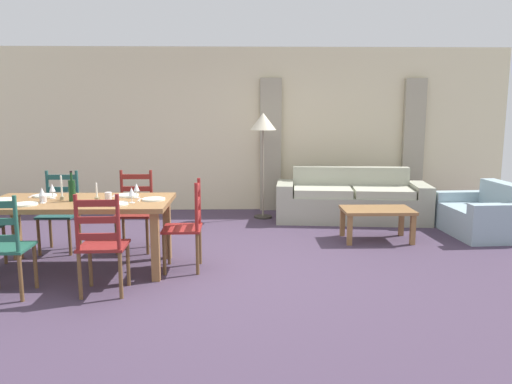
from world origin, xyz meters
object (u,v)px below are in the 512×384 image
at_px(wine_glass_far_left, 52,188).
at_px(couch, 351,201).
at_px(wine_bottle, 72,190).
at_px(coffee_cup_secondary, 43,198).
at_px(dining_chair_far_left, 60,212).
at_px(dining_chair_near_left, 3,246).
at_px(dining_chair_far_right, 135,211).
at_px(dining_chair_near_right, 102,244).
at_px(wine_glass_near_left, 42,192).
at_px(armchair_upholstered, 484,217).
at_px(coffee_cup_primary, 108,196).
at_px(wine_glass_near_right, 132,192).
at_px(wine_glass_far_right, 136,188).
at_px(coffee_table, 377,214).
at_px(standing_lamp, 263,128).
at_px(dining_table, 79,208).
at_px(dining_chair_head_east, 187,226).

height_order(wine_glass_far_left, couch, wine_glass_far_left).
height_order(wine_bottle, coffee_cup_secondary, wine_bottle).
bearing_deg(wine_glass_far_left, dining_chair_far_left, 104.86).
bearing_deg(dining_chair_near_left, dining_chair_far_right, 61.53).
xyz_separation_m(dining_chair_near_left, dining_chair_near_right, (0.87, 0.05, 0.00)).
distance_m(wine_glass_near_left, armchair_upholstered, 5.56).
bearing_deg(couch, wine_glass_far_left, -149.15).
distance_m(coffee_cup_secondary, armchair_upholstered, 5.55).
xyz_separation_m(coffee_cup_primary, coffee_cup_secondary, (-0.65, -0.05, 0.00)).
xyz_separation_m(wine_glass_near_right, wine_glass_far_right, (-0.01, 0.29, 0.00)).
xyz_separation_m(dining_chair_far_right, wine_glass_far_right, (0.16, -0.63, 0.38)).
height_order(dining_chair_far_left, wine_glass_near_left, dining_chair_far_left).
xyz_separation_m(coffee_cup_primary, coffee_table, (3.14, 1.15, -0.44)).
xyz_separation_m(coffee_cup_primary, standing_lamp, (1.71, 2.55, 0.62)).
distance_m(dining_table, coffee_cup_secondary, 0.37).
bearing_deg(dining_chair_near_right, armchair_upholstered, 24.86).
bearing_deg(coffee_table, dining_chair_near_left, -153.88).
relative_size(dining_chair_far_right, wine_glass_far_right, 5.96).
distance_m(coffee_cup_primary, standing_lamp, 3.13).
height_order(wine_glass_near_right, standing_lamp, standing_lamp).
bearing_deg(coffee_cup_primary, coffee_cup_secondary, -175.50).
xyz_separation_m(dining_table, dining_chair_head_east, (1.13, -0.02, -0.19)).
bearing_deg(wine_glass_far_right, wine_glass_near_left, -162.05).
height_order(coffee_cup_secondary, armchair_upholstered, coffee_cup_secondary).
distance_m(coffee_cup_primary, coffee_table, 3.37).
bearing_deg(wine_bottle, wine_glass_near_right, -10.31).
bearing_deg(dining_chair_near_right, dining_table, 120.31).
bearing_deg(couch, wine_glass_far_right, -141.99).
relative_size(dining_table, dining_chair_far_right, 1.98).
bearing_deg(coffee_table, dining_chair_head_east, -153.92).
bearing_deg(wine_glass_far_left, wine_glass_far_right, 1.01).
distance_m(wine_glass_near_left, standing_lamp, 3.59).
relative_size(wine_glass_near_left, wine_glass_far_left, 1.00).
relative_size(dining_chair_head_east, wine_glass_far_left, 5.96).
xyz_separation_m(dining_chair_head_east, armchair_upholstered, (3.87, 1.39, -0.23)).
bearing_deg(dining_chair_far_right, wine_glass_far_left, -138.46).
xyz_separation_m(dining_chair_head_east, standing_lamp, (0.90, 2.54, 0.93)).
relative_size(dining_chair_near_right, armchair_upholstered, 0.80).
distance_m(dining_chair_far_left, coffee_cup_primary, 1.15).
bearing_deg(armchair_upholstered, couch, 149.18).
height_order(coffee_cup_secondary, standing_lamp, standing_lamp).
height_order(coffee_cup_primary, coffee_cup_secondary, same).
height_order(dining_chair_near_right, standing_lamp, standing_lamp).
relative_size(dining_chair_near_right, wine_glass_far_left, 5.96).
xyz_separation_m(dining_chair_near_left, wine_glass_far_left, (0.12, 0.91, 0.38)).
relative_size(wine_glass_near_right, armchair_upholstered, 0.13).
bearing_deg(couch, standing_lamp, 172.24).
relative_size(coffee_cup_primary, armchair_upholstered, 0.07).
bearing_deg(coffee_cup_secondary, couch, 32.95).
relative_size(wine_glass_far_left, couch, 0.07).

